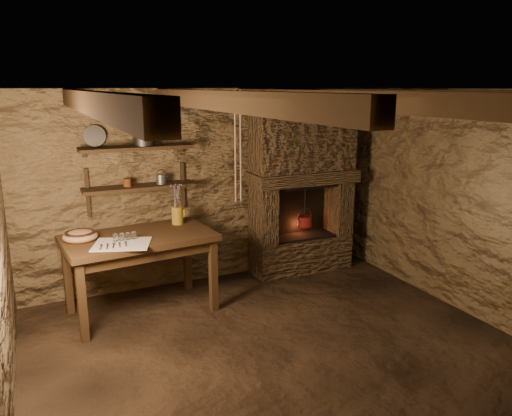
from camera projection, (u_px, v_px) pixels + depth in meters
name	position (u px, v px, depth m)	size (l,w,h in m)	color
floor	(277.00, 349.00, 4.72)	(4.50, 4.50, 0.00)	black
back_wall	(205.00, 187.00, 6.20)	(4.50, 0.04, 2.40)	brown
front_wall	(449.00, 322.00, 2.67)	(4.50, 0.04, 2.40)	brown
right_wall	(465.00, 203.00, 5.34)	(0.04, 4.00, 2.40)	brown
ceiling	(280.00, 89.00, 4.15)	(4.50, 4.00, 0.04)	black
beam_far_left	(93.00, 103.00, 3.56)	(0.14, 3.95, 0.16)	black
beam_mid_left	(224.00, 101.00, 3.97)	(0.14, 3.95, 0.16)	black
beam_mid_right	(331.00, 99.00, 4.37)	(0.14, 3.95, 0.16)	black
beam_far_right	(419.00, 98.00, 4.77)	(0.14, 3.95, 0.16)	black
shelf_lower	(139.00, 187.00, 5.69)	(1.25, 0.30, 0.04)	black
shelf_upper	(137.00, 148.00, 5.58)	(1.25, 0.30, 0.04)	black
hearth	(302.00, 181.00, 6.49)	(1.43, 0.51, 2.30)	#3A2B1D
work_table	(141.00, 271.00, 5.40)	(1.63, 1.04, 0.88)	#332111
linen_cloth	(122.00, 244.00, 4.99)	(0.55, 0.44, 0.01)	white
pewter_cutlery_row	(122.00, 244.00, 4.97)	(0.46, 0.18, 0.01)	gray
drinking_glasses	(122.00, 237.00, 5.08)	(0.18, 0.05, 0.07)	silver
stoneware_jug	(177.00, 207.00, 5.68)	(0.17, 0.17, 0.47)	olive
wooden_bowl	(80.00, 236.00, 5.12)	(0.35, 0.35, 0.12)	#AA764A
iron_stockpot	(143.00, 138.00, 5.59)	(0.22, 0.22, 0.17)	#292725
tin_pan	(95.00, 136.00, 5.46)	(0.24, 0.24, 0.03)	gray
small_kettle	(161.00, 179.00, 5.78)	(0.16, 0.12, 0.17)	gray
rusty_tin	(127.00, 183.00, 5.62)	(0.09, 0.09, 0.09)	#592B11
red_pot	(305.00, 221.00, 6.59)	(0.24, 0.24, 0.54)	maroon
hanging_ropes	(238.00, 147.00, 5.24)	(0.08, 0.08, 1.20)	tan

